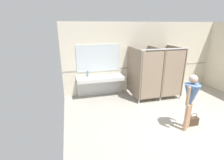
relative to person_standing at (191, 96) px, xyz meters
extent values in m
cube|color=#9E998E|center=(0.17, 0.09, -1.05)|extent=(6.98, 6.59, 0.10)
cube|color=beige|center=(0.17, 3.15, 0.45)|extent=(6.98, 0.12, 2.90)
cube|color=#9E937F|center=(0.17, 3.08, 0.05)|extent=(6.98, 0.01, 0.06)
cube|color=silver|center=(-1.88, 2.77, -0.22)|extent=(1.84, 0.58, 0.14)
cube|color=silver|center=(-1.88, 3.03, -0.64)|extent=(1.84, 0.08, 0.71)
cube|color=#ADADA8|center=(-2.34, 2.74, -0.20)|extent=(0.42, 0.32, 0.11)
cylinder|color=silver|center=(-2.34, 2.98, -0.10)|extent=(0.04, 0.04, 0.11)
cylinder|color=silver|center=(-2.34, 2.92, -0.05)|extent=(0.03, 0.11, 0.03)
sphere|color=silver|center=(-2.27, 2.99, -0.12)|extent=(0.04, 0.04, 0.04)
cube|color=#ADADA8|center=(-1.42, 2.74, -0.20)|extent=(0.42, 0.32, 0.11)
cylinder|color=silver|center=(-1.42, 2.98, -0.10)|extent=(0.04, 0.04, 0.11)
cylinder|color=silver|center=(-1.42, 2.92, -0.05)|extent=(0.03, 0.11, 0.03)
sphere|color=silver|center=(-1.35, 2.99, -0.12)|extent=(0.04, 0.04, 0.04)
cube|color=silver|center=(-1.88, 3.08, 0.53)|extent=(1.74, 0.02, 1.07)
cube|color=#84705B|center=(-0.64, 2.40, 0.05)|extent=(0.03, 1.33, 1.85)
cylinder|color=silver|center=(-0.64, 1.79, -0.94)|extent=(0.05, 0.05, 0.12)
cube|color=#84705B|center=(0.24, 2.40, 0.05)|extent=(0.03, 1.33, 1.85)
cylinder|color=silver|center=(0.24, 1.79, -0.94)|extent=(0.05, 0.05, 0.12)
cube|color=#84705B|center=(1.13, 2.40, 0.05)|extent=(0.03, 1.33, 1.85)
cylinder|color=silver|center=(1.13, 1.79, -0.94)|extent=(0.05, 0.05, 0.12)
cube|color=#84705B|center=(-0.20, 1.76, 0.05)|extent=(0.80, 0.03, 1.75)
cube|color=#84705B|center=(0.68, 1.76, 0.05)|extent=(0.80, 0.03, 1.75)
cube|color=#B7BABF|center=(0.24, 1.76, 0.99)|extent=(1.83, 0.04, 0.04)
cylinder|color=tan|center=(0.08, 0.05, -0.61)|extent=(0.11, 0.11, 0.78)
cylinder|color=tan|center=(-0.08, -0.05, -0.61)|extent=(0.11, 0.11, 0.78)
cone|color=#4C6B99|center=(0.00, 0.00, 0.00)|extent=(0.55, 0.55, 0.67)
cube|color=#4C6B99|center=(0.00, 0.00, 0.30)|extent=(0.44, 0.36, 0.10)
cylinder|color=tan|center=(0.20, 0.13, 0.08)|extent=(0.08, 0.08, 0.50)
cylinder|color=tan|center=(-0.20, -0.13, 0.08)|extent=(0.08, 0.08, 0.50)
sphere|color=tan|center=(0.00, 0.00, 0.47)|extent=(0.21, 0.21, 0.21)
sphere|color=#A59E93|center=(0.00, 0.01, 0.48)|extent=(0.22, 0.22, 0.22)
cube|color=#3F2D1E|center=(0.32, 0.11, -0.88)|extent=(0.30, 0.13, 0.24)
torus|color=#3F2D1E|center=(0.32, 0.11, -0.72)|extent=(0.23, 0.02, 0.23)
cylinder|color=teal|center=(-2.36, 2.95, -0.06)|extent=(0.07, 0.07, 0.18)
cylinder|color=black|center=(-2.36, 2.95, 0.04)|extent=(0.03, 0.03, 0.04)
cylinder|color=white|center=(-1.51, 2.69, -0.11)|extent=(0.07, 0.07, 0.08)
cylinder|color=#B7BABF|center=(-0.10, 0.45, -0.99)|extent=(0.14, 0.14, 0.01)
camera|label=1|loc=(-3.02, -3.30, 1.79)|focal=26.43mm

